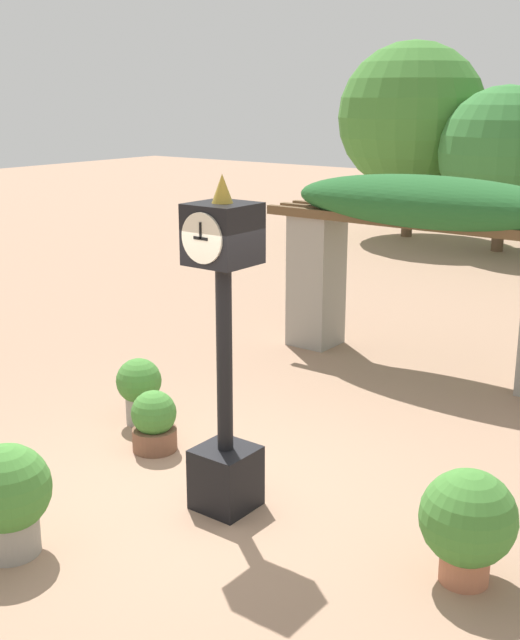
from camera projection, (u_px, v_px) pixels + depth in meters
name	position (u px, v px, depth m)	size (l,w,h in m)	color
ground_plane	(200.00, 494.00, 7.38)	(60.00, 60.00, 0.00)	#9E7A60
pedestal_clock	(224.00, 359.00, 6.79)	(0.50, 0.55, 2.94)	black
pergola	(428.00, 233.00, 10.35)	(4.66, 1.23, 2.56)	gray
potted_plant_near_left	(154.00, 421.00, 8.23)	(0.47, 0.47, 0.64)	brown
potted_plant_near_right	(468.00, 522.00, 5.94)	(0.73, 0.73, 0.90)	#B26B4C
potted_plant_far_left	(139.00, 386.00, 8.87)	(0.50, 0.50, 0.75)	gray
potted_plant_far_right	(7.00, 496.00, 6.31)	(0.71, 0.71, 0.92)	gray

